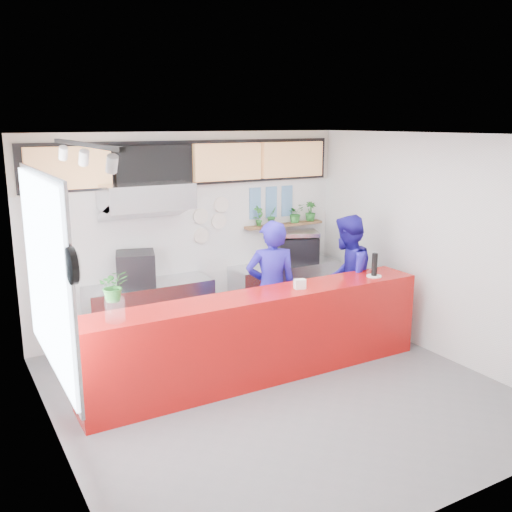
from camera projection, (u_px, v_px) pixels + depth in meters
name	position (u px, v px, depth m)	size (l,w,h in m)	color
floor	(278.00, 390.00, 6.83)	(5.00, 5.00, 0.00)	slate
ceiling	(280.00, 135.00, 6.14)	(5.00, 5.00, 0.00)	silver
wall_back	(191.00, 233.00, 8.60)	(5.00, 5.00, 0.00)	white
wall_left	(50.00, 303.00, 5.28)	(5.00, 5.00, 0.00)	white
wall_right	(436.00, 246.00, 7.69)	(5.00, 5.00, 0.00)	white
service_counter	(261.00, 336.00, 7.04)	(4.50, 0.60, 1.10)	#A90E0C
cream_band	(190.00, 159.00, 8.34)	(5.00, 0.02, 0.80)	beige
prep_bench	(150.00, 313.00, 8.20)	(1.80, 0.60, 0.90)	#B2B5BA
panini_oven	(136.00, 269.00, 7.96)	(0.52, 0.52, 0.47)	black
extraction_hood	(146.00, 196.00, 7.77)	(1.20, 0.70, 0.35)	#B2B5BA
hood_lip	(147.00, 211.00, 7.81)	(1.20, 0.70, 0.08)	#B2B5BA
right_bench	(285.00, 290.00, 9.31)	(1.80, 0.60, 0.90)	#B2B5BA
espresso_machine	(296.00, 250.00, 9.26)	(0.66, 0.47, 0.42)	black
espresso_tray	(296.00, 233.00, 9.19)	(0.70, 0.48, 0.06)	silver
herb_shelf	(284.00, 225.00, 9.29)	(1.40, 0.18, 0.04)	brown
menu_board_far_left	(69.00, 168.00, 7.41)	(1.10, 0.10, 0.55)	tan
menu_board_mid_left	(154.00, 165.00, 7.97)	(1.10, 0.10, 0.55)	black
menu_board_mid_right	(228.00, 162.00, 8.53)	(1.10, 0.10, 0.55)	tan
menu_board_far_right	(292.00, 159.00, 9.09)	(1.10, 0.10, 0.55)	tan
soffit	(190.00, 163.00, 8.33)	(4.80, 0.04, 0.65)	black
window_pane	(46.00, 274.00, 5.50)	(0.04, 2.20, 1.90)	silver
window_frame	(48.00, 274.00, 5.51)	(0.03, 2.30, 2.00)	#B2B5BA
wall_clock_rim	(72.00, 266.00, 4.41)	(0.30, 0.30, 0.05)	black
wall_clock_face	(76.00, 265.00, 4.43)	(0.26, 0.26, 0.02)	white
track_rail	(83.00, 144.00, 5.14)	(0.05, 2.40, 0.04)	black
dec_plate_a	(201.00, 216.00, 8.59)	(0.24, 0.24, 0.03)	silver
dec_plate_b	(219.00, 221.00, 8.76)	(0.24, 0.24, 0.03)	silver
dec_plate_c	(201.00, 236.00, 8.66)	(0.24, 0.24, 0.03)	silver
dec_plate_d	(221.00, 205.00, 8.72)	(0.24, 0.24, 0.03)	silver
photo_frame_a	(255.00, 196.00, 9.00)	(0.20, 0.02, 0.25)	#598CBF
photo_frame_b	(271.00, 194.00, 9.14)	(0.20, 0.02, 0.25)	#598CBF
photo_frame_c	(287.00, 193.00, 9.29)	(0.20, 0.02, 0.25)	#598CBF
photo_frame_d	(255.00, 211.00, 9.06)	(0.20, 0.02, 0.25)	#598CBF
photo_frame_e	(271.00, 210.00, 9.20)	(0.20, 0.02, 0.25)	#598CBF
photo_frame_f	(287.00, 208.00, 9.35)	(0.20, 0.02, 0.25)	#598CBF
staff_center	(271.00, 290.00, 7.64)	(0.69, 0.45, 1.89)	#201698
staff_right	(346.00, 279.00, 8.20)	(0.90, 0.70, 1.86)	#201698
herb_a	(259.00, 216.00, 9.01)	(0.17, 0.12, 0.33)	#266F27
herb_b	(272.00, 216.00, 9.14)	(0.16, 0.13, 0.29)	#266F27
herb_c	(295.00, 213.00, 9.35)	(0.28, 0.24, 0.31)	#266F27
herb_d	(311.00, 211.00, 9.50)	(0.18, 0.16, 0.32)	#266F27
glass_vase	(115.00, 310.00, 5.94)	(0.21, 0.21, 0.25)	white
basil_vase	(113.00, 286.00, 5.88)	(0.30, 0.26, 0.33)	#266F27
napkin_holder	(300.00, 284.00, 7.12)	(0.14, 0.09, 0.12)	white
white_plate	(374.00, 276.00, 7.69)	(0.20, 0.20, 0.02)	white
pepper_mill	(375.00, 264.00, 7.65)	(0.08, 0.08, 0.31)	black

